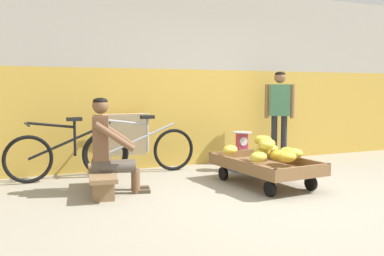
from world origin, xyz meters
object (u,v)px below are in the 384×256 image
at_px(bicycle_far_left, 141,150).
at_px(low_bench, 102,177).
at_px(plastic_crate, 242,160).
at_px(sign_board, 125,142).
at_px(vendor_seated, 109,146).
at_px(bicycle_near_left, 67,154).
at_px(weighing_scale, 242,141).
at_px(shopping_bag, 268,165).
at_px(banana_cart, 265,167).
at_px(customer_adult, 280,107).

bearing_deg(bicycle_far_left, low_bench, -128.27).
relative_size(plastic_crate, sign_board, 0.41).
distance_m(plastic_crate, sign_board, 1.81).
height_order(vendor_seated, bicycle_near_left, vendor_seated).
height_order(bicycle_near_left, sign_board, sign_board).
distance_m(vendor_seated, bicycle_near_left, 1.05).
xyz_separation_m(weighing_scale, bicycle_far_left, (-1.48, 0.39, -0.10)).
xyz_separation_m(bicycle_near_left, sign_board, (0.89, 0.34, 0.08)).
xyz_separation_m(vendor_seated, weighing_scale, (2.17, 0.61, -0.11)).
bearing_deg(shopping_bag, bicycle_near_left, 165.34).
height_order(vendor_seated, shopping_bag, vendor_seated).
xyz_separation_m(low_bench, weighing_scale, (2.25, 0.59, 0.25)).
bearing_deg(bicycle_near_left, low_bench, -73.25).
relative_size(vendor_seated, shopping_bag, 4.75).
xyz_separation_m(banana_cart, weighing_scale, (0.23, 1.00, 0.21)).
xyz_separation_m(vendor_seated, bicycle_far_left, (0.68, 0.99, -0.21)).
distance_m(bicycle_near_left, shopping_bag, 2.87).
bearing_deg(vendor_seated, sign_board, 68.05).
bearing_deg(sign_board, vendor_seated, -111.95).
distance_m(low_bench, shopping_bag, 2.49).
height_order(bicycle_far_left, shopping_bag, bicycle_far_left).
bearing_deg(shopping_bag, vendor_seated, -174.41).
height_order(bicycle_near_left, bicycle_far_left, same).
bearing_deg(weighing_scale, bicycle_far_left, 165.42).
bearing_deg(sign_board, plastic_crate, -22.74).
distance_m(banana_cart, plastic_crate, 1.03).
relative_size(banana_cart, vendor_seated, 1.32).
height_order(plastic_crate, weighing_scale, weighing_scale).
xyz_separation_m(low_bench, bicycle_far_left, (0.77, 0.97, 0.15)).
bearing_deg(bicycle_near_left, shopping_bag, -14.66).
relative_size(banana_cart, weighing_scale, 5.02).
relative_size(low_bench, customer_adult, 0.74).
xyz_separation_m(bicycle_far_left, shopping_bag, (1.71, -0.76, -0.23)).
height_order(sign_board, customer_adult, customer_adult).
distance_m(bicycle_far_left, sign_board, 0.35).
relative_size(low_bench, weighing_scale, 3.77).
xyz_separation_m(weighing_scale, shopping_bag, (0.23, -0.37, -0.33)).
xyz_separation_m(plastic_crate, bicycle_far_left, (-1.48, 0.39, 0.20)).
xyz_separation_m(low_bench, bicycle_near_left, (-0.28, 0.94, 0.15)).
bearing_deg(customer_adult, low_bench, -164.43).
bearing_deg(banana_cart, weighing_scale, 77.02).
relative_size(customer_adult, shopping_bag, 6.38).
relative_size(weighing_scale, bicycle_near_left, 0.18).
relative_size(banana_cart, shopping_bag, 6.27).
height_order(plastic_crate, bicycle_far_left, bicycle_far_left).
height_order(low_bench, plastic_crate, plastic_crate).
bearing_deg(low_bench, weighing_scale, 14.63).
bearing_deg(banana_cart, bicycle_near_left, 149.75).
bearing_deg(plastic_crate, sign_board, 157.26).
xyz_separation_m(bicycle_far_left, customer_adult, (2.36, -0.10, 0.60)).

